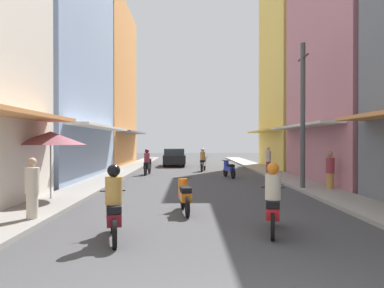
% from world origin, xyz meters
% --- Properties ---
extents(ground_plane, '(88.92, 88.92, 0.00)m').
position_xyz_m(ground_plane, '(0.00, 16.21, 0.00)').
color(ground_plane, '#424244').
extents(sidewalk_left, '(1.66, 48.42, 0.12)m').
position_xyz_m(sidewalk_left, '(-4.83, 16.21, 0.06)').
color(sidewalk_left, gray).
rests_on(sidewalk_left, ground).
extents(sidewalk_right, '(1.66, 48.42, 0.12)m').
position_xyz_m(sidewalk_right, '(4.83, 16.21, 0.06)').
color(sidewalk_right, '#9E9991').
rests_on(sidewalk_right, ground).
extents(building_left_mid, '(7.05, 10.58, 15.35)m').
position_xyz_m(building_left_mid, '(-8.65, 16.48, 7.67)').
color(building_left_mid, '#8CA5CC').
rests_on(building_left_mid, ground).
extents(building_left_far, '(7.05, 10.83, 13.61)m').
position_xyz_m(building_left_far, '(-8.65, 27.51, 6.80)').
color(building_left_far, '#D88C4C').
rests_on(building_left_far, ground).
extents(building_right_mid, '(7.05, 9.18, 12.55)m').
position_xyz_m(building_right_mid, '(8.65, 14.73, 6.27)').
color(building_right_mid, '#B7727F').
rests_on(building_right_mid, ground).
extents(building_right_far, '(7.05, 8.16, 16.21)m').
position_xyz_m(building_right_far, '(8.65, 24.07, 8.10)').
color(building_right_far, '#EFD159').
rests_on(building_right_far, ground).
extents(motorbike_maroon, '(0.65, 1.78, 1.58)m').
position_xyz_m(motorbike_maroon, '(-2.03, 4.11, 0.70)').
color(motorbike_maroon, black).
rests_on(motorbike_maroon, ground).
extents(motorbike_black, '(0.55, 1.81, 1.58)m').
position_xyz_m(motorbike_black, '(-2.98, 18.80, 0.70)').
color(motorbike_black, black).
rests_on(motorbike_black, ground).
extents(motorbike_silver, '(0.61, 1.79, 1.58)m').
position_xyz_m(motorbike_silver, '(0.53, 21.36, 0.70)').
color(motorbike_silver, black).
rests_on(motorbike_silver, ground).
extents(motorbike_blue, '(0.65, 1.78, 0.96)m').
position_xyz_m(motorbike_blue, '(1.79, 16.96, 0.50)').
color(motorbike_blue, black).
rests_on(motorbike_blue, ground).
extents(motorbike_orange, '(0.55, 1.81, 0.96)m').
position_xyz_m(motorbike_orange, '(-0.59, 6.99, 0.50)').
color(motorbike_orange, black).
rests_on(motorbike_orange, ground).
extents(motorbike_red, '(0.65, 1.78, 1.58)m').
position_xyz_m(motorbike_red, '(1.38, 4.65, 0.70)').
color(motorbike_red, black).
rests_on(motorbike_red, ground).
extents(parked_car, '(1.94, 4.17, 1.45)m').
position_xyz_m(parked_car, '(-1.65, 26.44, 0.74)').
color(parked_car, black).
rests_on(parked_car, ground).
extents(pedestrian_foreground, '(0.34, 0.34, 1.63)m').
position_xyz_m(pedestrian_foreground, '(-4.36, 5.68, 0.82)').
color(pedestrian_foreground, beige).
rests_on(pedestrian_foreground, ground).
extents(pedestrian_crossing, '(0.34, 0.34, 1.63)m').
position_xyz_m(pedestrian_crossing, '(5.26, 11.27, 0.81)').
color(pedestrian_crossing, '#BF8C3F').
rests_on(pedestrian_crossing, ground).
extents(pedestrian_far, '(0.34, 0.34, 1.70)m').
position_xyz_m(pedestrian_far, '(4.48, 19.06, 0.85)').
color(pedestrian_far, '#99333F').
rests_on(pedestrian_far, ground).
extents(vendor_umbrella, '(2.33, 2.33, 2.37)m').
position_xyz_m(vendor_umbrella, '(-5.12, 8.89, 2.14)').
color(vendor_umbrella, '#99999E').
rests_on(vendor_umbrella, ground).
extents(utility_pole, '(0.20, 1.20, 6.10)m').
position_xyz_m(utility_pole, '(4.25, 11.59, 3.12)').
color(utility_pole, '#4C4C4F').
rests_on(utility_pole, ground).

